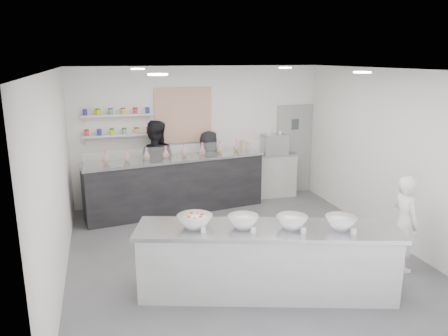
# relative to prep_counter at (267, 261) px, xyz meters

# --- Properties ---
(floor) EXTENTS (6.00, 6.00, 0.00)m
(floor) POSITION_rel_prep_counter_xyz_m (0.04, 1.26, -0.48)
(floor) COLOR #515156
(floor) RESTS_ON ground
(ceiling) EXTENTS (6.00, 6.00, 0.00)m
(ceiling) POSITION_rel_prep_counter_xyz_m (0.04, 1.26, 2.52)
(ceiling) COLOR white
(ceiling) RESTS_ON floor
(back_wall) EXTENTS (5.50, 0.00, 5.50)m
(back_wall) POSITION_rel_prep_counter_xyz_m (0.04, 4.26, 1.02)
(back_wall) COLOR white
(back_wall) RESTS_ON floor
(left_wall) EXTENTS (0.00, 6.00, 6.00)m
(left_wall) POSITION_rel_prep_counter_xyz_m (-2.71, 1.26, 1.02)
(left_wall) COLOR white
(left_wall) RESTS_ON floor
(right_wall) EXTENTS (0.00, 6.00, 6.00)m
(right_wall) POSITION_rel_prep_counter_xyz_m (2.79, 1.26, 1.02)
(right_wall) COLOR white
(right_wall) RESTS_ON floor
(back_door) EXTENTS (0.88, 0.04, 2.10)m
(back_door) POSITION_rel_prep_counter_xyz_m (2.34, 4.23, 0.57)
(back_door) COLOR gray
(back_door) RESTS_ON floor
(pattern_panel) EXTENTS (1.25, 0.03, 1.20)m
(pattern_panel) POSITION_rel_prep_counter_xyz_m (-0.31, 4.24, 1.47)
(pattern_panel) COLOR #B2522A
(pattern_panel) RESTS_ON back_wall
(jar_shelf_lower) EXTENTS (1.45, 0.22, 0.04)m
(jar_shelf_lower) POSITION_rel_prep_counter_xyz_m (-1.71, 4.16, 1.12)
(jar_shelf_lower) COLOR silver
(jar_shelf_lower) RESTS_ON back_wall
(jar_shelf_upper) EXTENTS (1.45, 0.22, 0.04)m
(jar_shelf_upper) POSITION_rel_prep_counter_xyz_m (-1.71, 4.16, 1.54)
(jar_shelf_upper) COLOR silver
(jar_shelf_upper) RESTS_ON back_wall
(preserve_jars) EXTENTS (1.45, 0.10, 0.56)m
(preserve_jars) POSITION_rel_prep_counter_xyz_m (-1.71, 4.14, 1.40)
(preserve_jars) COLOR #EA2F41
(preserve_jars) RESTS_ON jar_shelf_lower
(downlight_0) EXTENTS (0.24, 0.24, 0.02)m
(downlight_0) POSITION_rel_prep_counter_xyz_m (-1.36, 0.26, 2.50)
(downlight_0) COLOR white
(downlight_0) RESTS_ON ceiling
(downlight_1) EXTENTS (0.24, 0.24, 0.02)m
(downlight_1) POSITION_rel_prep_counter_xyz_m (1.44, 0.26, 2.50)
(downlight_1) COLOR white
(downlight_1) RESTS_ON ceiling
(downlight_2) EXTENTS (0.24, 0.24, 0.02)m
(downlight_2) POSITION_rel_prep_counter_xyz_m (-1.36, 2.86, 2.50)
(downlight_2) COLOR white
(downlight_2) RESTS_ON ceiling
(downlight_3) EXTENTS (0.24, 0.24, 0.02)m
(downlight_3) POSITION_rel_prep_counter_xyz_m (1.44, 2.86, 2.50)
(downlight_3) COLOR white
(downlight_3) RESTS_ON ceiling
(prep_counter) EXTENTS (3.61, 1.82, 0.96)m
(prep_counter) POSITION_rel_prep_counter_xyz_m (0.00, 0.00, 0.00)
(prep_counter) COLOR silver
(prep_counter) RESTS_ON floor
(back_bar) EXTENTS (3.85, 1.25, 1.17)m
(back_bar) POSITION_rel_prep_counter_xyz_m (-0.61, 3.61, 0.10)
(back_bar) COLOR black
(back_bar) RESTS_ON floor
(sneeze_guard) EXTENTS (3.69, 0.57, 0.32)m
(sneeze_guard) POSITION_rel_prep_counter_xyz_m (-0.56, 3.28, 0.85)
(sneeze_guard) COLOR white
(sneeze_guard) RESTS_ON back_bar
(espresso_ledge) EXTENTS (1.37, 0.43, 1.01)m
(espresso_ledge) POSITION_rel_prep_counter_xyz_m (1.59, 4.04, 0.03)
(espresso_ledge) COLOR silver
(espresso_ledge) RESTS_ON floor
(espresso_machine) EXTENTS (0.57, 0.39, 0.44)m
(espresso_machine) POSITION_rel_prep_counter_xyz_m (1.76, 4.04, 0.75)
(espresso_machine) COLOR #93969E
(espresso_machine) RESTS_ON espresso_ledge
(cup_stacks) EXTENTS (0.24, 0.24, 0.35)m
(cup_stacks) POSITION_rel_prep_counter_xyz_m (1.04, 4.04, 0.70)
(cup_stacks) COLOR tan
(cup_stacks) RESTS_ON espresso_ledge
(prep_bowls) EXTENTS (2.42, 1.20, 0.17)m
(prep_bowls) POSITION_rel_prep_counter_xyz_m (0.00, 0.00, 0.57)
(prep_bowls) COLOR white
(prep_bowls) RESTS_ON prep_counter
(label_cards) EXTENTS (2.01, 0.04, 0.07)m
(label_cards) POSITION_rel_prep_counter_xyz_m (0.16, -0.51, 0.52)
(label_cards) COLOR white
(label_cards) RESTS_ON prep_counter
(cookie_bags) EXTENTS (2.93, 0.57, 0.26)m
(cookie_bags) POSITION_rel_prep_counter_xyz_m (-0.61, 3.61, 0.82)
(cookie_bags) COLOR #C35990
(cookie_bags) RESTS_ON back_bar
(woman_prep) EXTENTS (0.37, 0.55, 1.48)m
(woman_prep) POSITION_rel_prep_counter_xyz_m (2.28, 0.11, 0.26)
(woman_prep) COLOR white
(woman_prep) RESTS_ON floor
(staff_left) EXTENTS (1.10, 0.96, 1.93)m
(staff_left) POSITION_rel_prep_counter_xyz_m (-1.00, 3.86, 0.48)
(staff_left) COLOR black
(staff_left) RESTS_ON floor
(staff_right) EXTENTS (0.89, 0.67, 1.65)m
(staff_right) POSITION_rel_prep_counter_xyz_m (0.16, 3.86, 0.34)
(staff_right) COLOR black
(staff_right) RESTS_ON floor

